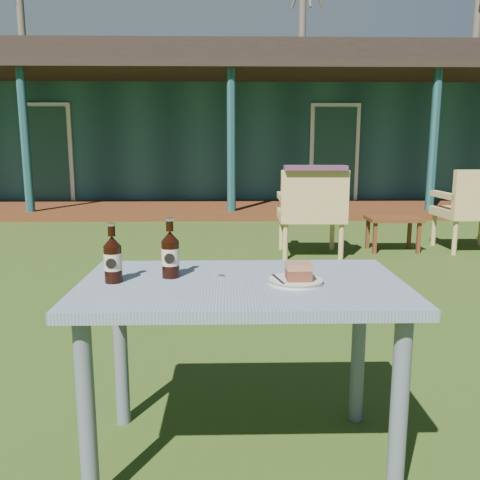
{
  "coord_description": "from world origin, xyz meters",
  "views": [
    {
      "loc": [
        -0.05,
        -3.42,
        1.22
      ],
      "look_at": [
        0.0,
        -1.3,
        0.82
      ],
      "focal_mm": 38.0,
      "sensor_mm": 36.0,
      "label": 1
    }
  ],
  "objects_px": {
    "armchair_left": "(312,208)",
    "side_table": "(393,222)",
    "armchair_right": "(475,206)",
    "plate": "(295,281)",
    "cake_slice": "(299,271)",
    "cafe_table": "(242,307)",
    "cola_bottle_near": "(170,254)",
    "cola_bottle_far": "(113,259)"
  },
  "relations": [
    {
      "from": "cafe_table",
      "to": "armchair_left",
      "type": "relative_size",
      "value": 1.25
    },
    {
      "from": "cake_slice",
      "to": "armchair_right",
      "type": "distance_m",
      "value": 4.71
    },
    {
      "from": "cola_bottle_far",
      "to": "cake_slice",
      "type": "bearing_deg",
      "value": -2.56
    },
    {
      "from": "cake_slice",
      "to": "cola_bottle_near",
      "type": "bearing_deg",
      "value": 168.52
    },
    {
      "from": "cafe_table",
      "to": "side_table",
      "type": "xyz_separation_m",
      "value": [
        1.86,
        3.94,
        -0.28
      ]
    },
    {
      "from": "cola_bottle_far",
      "to": "plate",
      "type": "bearing_deg",
      "value": -2.05
    },
    {
      "from": "plate",
      "to": "cola_bottle_far",
      "type": "xyz_separation_m",
      "value": [
        -0.67,
        0.02,
        0.08
      ]
    },
    {
      "from": "cola_bottle_near",
      "to": "armchair_left",
      "type": "relative_size",
      "value": 0.24
    },
    {
      "from": "cola_bottle_near",
      "to": "armchair_right",
      "type": "relative_size",
      "value": 0.24
    },
    {
      "from": "cafe_table",
      "to": "armchair_left",
      "type": "height_order",
      "value": "armchair_left"
    },
    {
      "from": "armchair_left",
      "to": "side_table",
      "type": "xyz_separation_m",
      "value": [
        0.99,
        0.25,
        -0.2
      ]
    },
    {
      "from": "cafe_table",
      "to": "plate",
      "type": "bearing_deg",
      "value": -7.17
    },
    {
      "from": "side_table",
      "to": "cake_slice",
      "type": "bearing_deg",
      "value": -112.58
    },
    {
      "from": "plate",
      "to": "side_table",
      "type": "height_order",
      "value": "plate"
    },
    {
      "from": "side_table",
      "to": "armchair_left",
      "type": "bearing_deg",
      "value": -166.01
    },
    {
      "from": "plate",
      "to": "cola_bottle_far",
      "type": "height_order",
      "value": "cola_bottle_far"
    },
    {
      "from": "side_table",
      "to": "cafe_table",
      "type": "bearing_deg",
      "value": -115.24
    },
    {
      "from": "plate",
      "to": "cake_slice",
      "type": "xyz_separation_m",
      "value": [
        0.01,
        -0.01,
        0.04
      ]
    },
    {
      "from": "cafe_table",
      "to": "plate",
      "type": "height_order",
      "value": "plate"
    },
    {
      "from": "armchair_right",
      "to": "side_table",
      "type": "distance_m",
      "value": 0.94
    },
    {
      "from": "cola_bottle_near",
      "to": "armchair_left",
      "type": "xyz_separation_m",
      "value": [
        1.14,
        3.63,
        -0.27
      ]
    },
    {
      "from": "cake_slice",
      "to": "cola_bottle_far",
      "type": "distance_m",
      "value": 0.68
    },
    {
      "from": "cafe_table",
      "to": "cake_slice",
      "type": "xyz_separation_m",
      "value": [
        0.21,
        -0.03,
        0.15
      ]
    },
    {
      "from": "cola_bottle_near",
      "to": "plate",
      "type": "bearing_deg",
      "value": -10.97
    },
    {
      "from": "cake_slice",
      "to": "plate",
      "type": "bearing_deg",
      "value": 147.91
    },
    {
      "from": "cafe_table",
      "to": "plate",
      "type": "relative_size",
      "value": 5.88
    },
    {
      "from": "plate",
      "to": "cola_bottle_near",
      "type": "xyz_separation_m",
      "value": [
        -0.47,
        0.09,
        0.08
      ]
    },
    {
      "from": "cafe_table",
      "to": "cola_bottle_far",
      "type": "xyz_separation_m",
      "value": [
        -0.47,
        -0.0,
        0.19
      ]
    },
    {
      "from": "cola_bottle_far",
      "to": "armchair_right",
      "type": "relative_size",
      "value": 0.23
    },
    {
      "from": "plate",
      "to": "armchair_left",
      "type": "height_order",
      "value": "armchair_left"
    },
    {
      "from": "armchair_left",
      "to": "side_table",
      "type": "distance_m",
      "value": 1.04
    },
    {
      "from": "plate",
      "to": "armchair_left",
      "type": "bearing_deg",
      "value": 79.79
    },
    {
      "from": "cafe_table",
      "to": "cola_bottle_near",
      "type": "xyz_separation_m",
      "value": [
        -0.27,
        0.07,
        0.19
      ]
    },
    {
      "from": "cafe_table",
      "to": "armchair_right",
      "type": "bearing_deg",
      "value": 54.56
    },
    {
      "from": "plate",
      "to": "cola_bottle_near",
      "type": "relative_size",
      "value": 0.89
    },
    {
      "from": "cafe_table",
      "to": "cola_bottle_near",
      "type": "distance_m",
      "value": 0.34
    },
    {
      "from": "cake_slice",
      "to": "cola_bottle_far",
      "type": "xyz_separation_m",
      "value": [
        -0.68,
        0.03,
        0.04
      ]
    },
    {
      "from": "plate",
      "to": "armchair_right",
      "type": "distance_m",
      "value": 4.71
    },
    {
      "from": "cake_slice",
      "to": "cola_bottle_near",
      "type": "distance_m",
      "value": 0.49
    },
    {
      "from": "cake_slice",
      "to": "cola_bottle_far",
      "type": "bearing_deg",
      "value": 177.44
    },
    {
      "from": "side_table",
      "to": "cola_bottle_near",
      "type": "bearing_deg",
      "value": -118.77
    },
    {
      "from": "armchair_right",
      "to": "side_table",
      "type": "relative_size",
      "value": 1.59
    }
  ]
}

